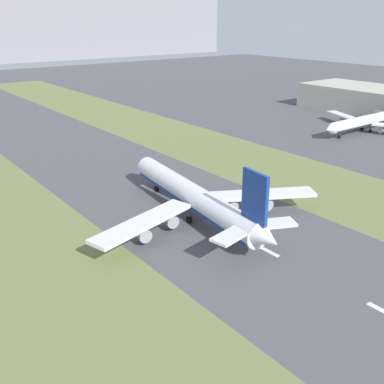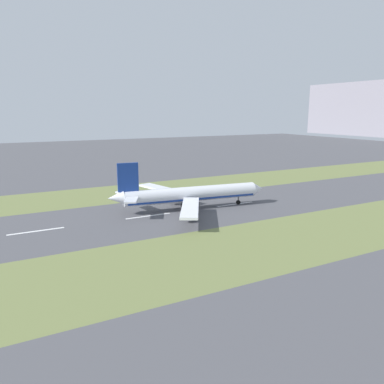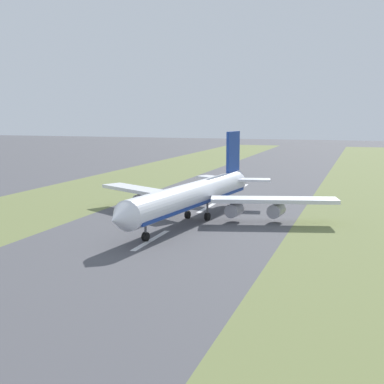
# 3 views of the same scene
# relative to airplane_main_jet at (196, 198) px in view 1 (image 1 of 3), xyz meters

# --- Properties ---
(ground_plane) EXTENTS (800.00, 800.00, 0.00)m
(ground_plane) POSITION_rel_airplane_main_jet_xyz_m (2.25, -2.19, -6.02)
(ground_plane) COLOR #4C4C51
(grass_median_west) EXTENTS (40.00, 600.00, 0.01)m
(grass_median_west) POSITION_rel_airplane_main_jet_xyz_m (-42.75, -2.19, -6.02)
(grass_median_west) COLOR olive
(grass_median_west) RESTS_ON ground
(grass_median_east) EXTENTS (40.00, 600.00, 0.01)m
(grass_median_east) POSITION_rel_airplane_main_jet_xyz_m (47.25, -2.19, -6.02)
(grass_median_east) COLOR olive
(grass_median_east) RESTS_ON ground
(centreline_dash_mid) EXTENTS (1.20, 18.00, 0.01)m
(centreline_dash_mid) POSITION_rel_airplane_main_jet_xyz_m (2.25, -18.11, -6.01)
(centreline_dash_mid) COLOR silver
(centreline_dash_mid) RESTS_ON ground
(centreline_dash_far) EXTENTS (1.20, 18.00, 0.01)m
(centreline_dash_far) POSITION_rel_airplane_main_jet_xyz_m (2.25, 21.89, -6.01)
(centreline_dash_far) COLOR silver
(centreline_dash_far) RESTS_ON ground
(airplane_main_jet) EXTENTS (63.60, 67.15, 20.20)m
(airplane_main_jet) POSITION_rel_airplane_main_jet_xyz_m (0.00, 0.00, 0.00)
(airplane_main_jet) COLOR silver
(airplane_main_jet) RESTS_ON ground
(airplane_parked_apron) EXTENTS (56.30, 53.86, 16.97)m
(airplane_parked_apron) POSITION_rel_airplane_main_jet_xyz_m (121.47, 27.34, -0.96)
(airplane_parked_apron) COLOR white
(airplane_parked_apron) RESTS_ON ground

